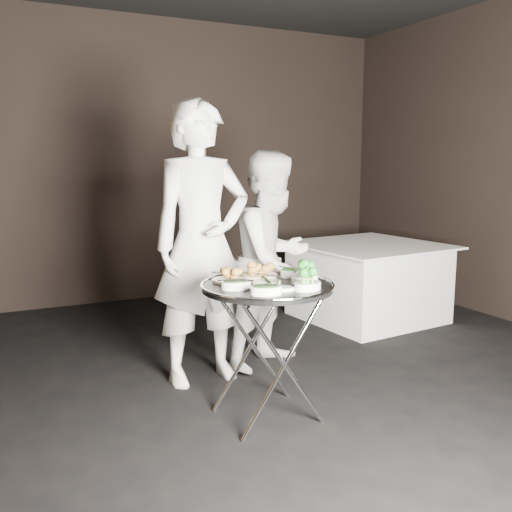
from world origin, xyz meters
name	(u,v)px	position (x,y,z in m)	size (l,w,h in m)	color
floor	(290,438)	(0.00, 0.00, -0.03)	(6.00, 7.00, 0.05)	black
wall_back	(129,161)	(0.00, 3.52, 1.50)	(6.00, 0.05, 3.00)	black
tray_stand	(267,345)	(-0.01, 0.25, 0.44)	(0.54, 0.46, 0.79)	silver
serving_tray	(267,286)	(-0.01, 0.25, 0.80)	(0.77, 0.77, 0.04)	black
potato_plate_a	(229,277)	(-0.19, 0.41, 0.84)	(0.19, 0.19, 0.07)	beige
potato_plate_b	(259,271)	(0.03, 0.46, 0.84)	(0.22, 0.22, 0.08)	beige
greens_bowl	(290,272)	(0.21, 0.38, 0.84)	(0.12, 0.12, 0.07)	white
asparagus_plate_a	(267,281)	(-0.01, 0.27, 0.82)	(0.18, 0.13, 0.03)	white
asparagus_plate_b	(277,287)	(-0.04, 0.09, 0.83)	(0.22, 0.19, 0.04)	white
spinach_bowl_a	(236,284)	(-0.23, 0.22, 0.84)	(0.19, 0.15, 0.07)	white
spinach_bowl_b	(266,289)	(-0.14, 0.03, 0.84)	(0.19, 0.16, 0.07)	white
broccoli_bowl_a	(305,277)	(0.20, 0.20, 0.84)	(0.20, 0.16, 0.07)	white
broccoli_bowl_b	(308,284)	(0.12, 0.03, 0.84)	(0.19, 0.16, 0.07)	white
serving_utensils	(265,273)	(0.00, 0.32, 0.86)	(0.58, 0.45, 0.01)	silver
waiter_left	(202,244)	(-0.14, 0.98, 0.96)	(0.70, 0.46, 1.91)	silver
waiter_right	(273,260)	(0.44, 1.03, 0.79)	(0.77, 0.60, 1.58)	silver
dining_table	(367,281)	(1.83, 1.74, 0.37)	(1.27, 1.27, 0.73)	white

